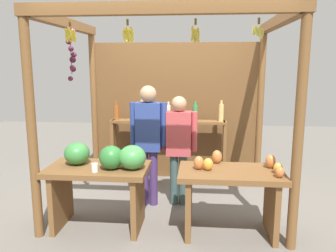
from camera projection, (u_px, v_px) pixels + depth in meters
ground_plane at (169, 202)px, 4.61m from camera, size 12.00×12.00×0.00m
market_stall at (172, 94)px, 4.80m from camera, size 2.81×2.21×2.44m
fruit_counter_left at (102, 173)px, 3.78m from camera, size 1.17×0.64×0.99m
fruit_counter_right at (231, 187)px, 3.68m from camera, size 1.13×0.66×0.88m
bottle_shelf_unit at (169, 134)px, 5.25m from camera, size 1.80×0.22×1.36m
vendor_man at (149, 135)px, 4.36m from camera, size 0.48×0.22×1.59m
vendor_woman at (179, 142)px, 4.39m from camera, size 0.48×0.20×1.46m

